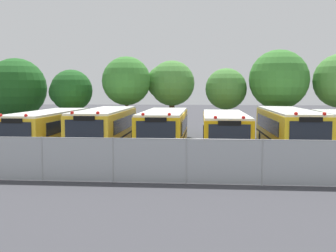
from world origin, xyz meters
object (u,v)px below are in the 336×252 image
object	(u,v)px
school_bus_3	(224,131)
school_bus_2	(164,129)
school_bus_1	(105,128)
tree_4	(226,89)
school_bus_4	(288,129)
tree_2	(126,81)
tree_3	(169,83)
tree_0	(18,89)
tree_1	(70,91)
traffic_cone	(257,173)
tree_5	(280,81)
school_bus_0	(49,129)

from	to	relation	value
school_bus_3	school_bus_2	bearing A→B (deg)	-3.72
school_bus_1	tree_4	bearing A→B (deg)	-132.68
school_bus_4	tree_2	size ratio (longest dim) A/B	1.69
school_bus_3	tree_3	world-z (taller)	tree_3
tree_0	tree_2	world-z (taller)	tree_0
school_bus_2	tree_3	distance (m)	9.24
tree_0	tree_1	distance (m)	4.77
school_bus_2	traffic_cone	xyz separation A→B (m)	(4.65, -7.90, -1.05)
tree_1	traffic_cone	bearing A→B (deg)	-50.01
traffic_cone	school_bus_1	bearing A→B (deg)	136.86
school_bus_4	tree_4	bearing A→B (deg)	-70.34
school_bus_4	traffic_cone	xyz separation A→B (m)	(-2.68, -7.71, -1.11)
school_bus_4	school_bus_2	bearing A→B (deg)	-1.82
traffic_cone	school_bus_2	bearing A→B (deg)	120.49
school_bus_2	tree_4	size ratio (longest dim) A/B	1.71
school_bus_2	school_bus_4	xyz separation A→B (m)	(7.33, -0.19, 0.06)
tree_0	tree_1	world-z (taller)	tree_0
tree_5	tree_1	bearing A→B (deg)	-179.01
tree_2	tree_0	bearing A→B (deg)	174.61
tree_3	traffic_cone	world-z (taller)	tree_3
school_bus_3	tree_4	distance (m)	9.20
school_bus_4	tree_2	xyz separation A→B (m)	(-11.13, 7.81, 2.99)
tree_0	tree_5	size ratio (longest dim) A/B	0.93
tree_2	tree_4	world-z (taller)	tree_2
tree_3	tree_5	size ratio (longest dim) A/B	0.89
school_bus_1	school_bus_2	bearing A→B (deg)	-178.82
school_bus_4	tree_0	world-z (taller)	tree_0
school_bus_0	school_bus_2	world-z (taller)	school_bus_2
school_bus_3	tree_2	distance (m)	11.22
school_bus_1	tree_1	size ratio (longest dim) A/B	1.86
school_bus_2	tree_0	distance (m)	15.82
school_bus_3	school_bus_1	bearing A→B (deg)	-0.83
school_bus_3	tree_3	size ratio (longest dim) A/B	1.58
school_bus_3	tree_4	size ratio (longest dim) A/B	1.77
school_bus_2	tree_3	size ratio (longest dim) A/B	1.53
tree_2	tree_3	distance (m)	3.53
tree_2	traffic_cone	bearing A→B (deg)	-61.45
school_bus_1	tree_1	distance (m)	9.47
school_bus_1	tree_3	world-z (taller)	tree_3
school_bus_4	traffic_cone	world-z (taller)	school_bus_4
tree_0	school_bus_4	bearing A→B (deg)	-23.02
tree_4	school_bus_3	bearing A→B (deg)	-93.20
school_bus_1	school_bus_2	distance (m)	3.62
school_bus_0	tree_3	distance (m)	11.63
tree_1	school_bus_1	bearing A→B (deg)	-58.48
tree_2	traffic_cone	size ratio (longest dim) A/B	9.54
tree_2	tree_4	bearing A→B (deg)	7.30
school_bus_0	school_bus_4	world-z (taller)	school_bus_4
school_bus_2	school_bus_3	xyz separation A→B (m)	(3.63, -0.21, -0.06)
tree_4	tree_0	bearing A→B (deg)	-179.55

